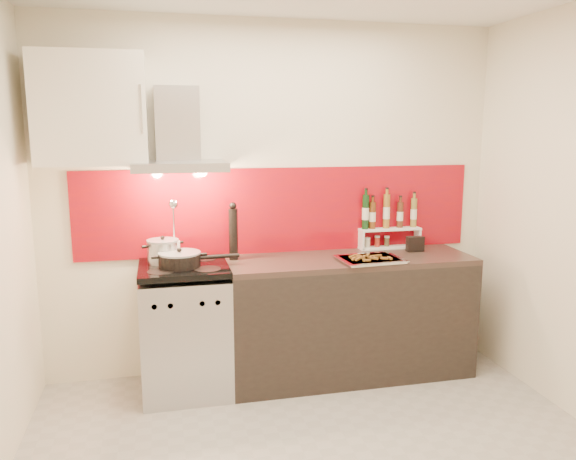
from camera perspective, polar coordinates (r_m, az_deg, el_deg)
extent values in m
cube|color=silver|center=(4.21, -1.38, 3.09)|extent=(3.40, 0.02, 2.60)
cube|color=maroon|center=(4.22, -0.68, 2.01)|extent=(3.00, 0.02, 0.64)
cube|color=#B7B7BA|center=(4.05, -10.35, -10.25)|extent=(0.60, 0.60, 0.84)
cube|color=black|center=(3.81, -10.09, -13.02)|extent=(0.50, 0.02, 0.40)
cube|color=#B7B7BA|center=(3.68, -10.29, -7.43)|extent=(0.56, 0.02, 0.12)
cube|color=#FF190C|center=(3.67, -10.28, -7.46)|extent=(0.10, 0.01, 0.04)
cube|color=black|center=(3.91, -10.58, -3.78)|extent=(0.60, 0.60, 0.04)
cube|color=black|center=(4.26, 6.19, -8.94)|extent=(1.80, 0.60, 0.86)
cube|color=#33241F|center=(4.13, 6.31, -3.04)|extent=(1.80, 0.60, 0.04)
cube|color=#B7B7BA|center=(3.85, -10.96, 6.41)|extent=(0.62, 0.50, 0.06)
cube|color=#B7B7BA|center=(3.99, -11.18, 10.56)|extent=(0.30, 0.18, 0.50)
sphere|color=#FFD18C|center=(3.85, -13.18, 5.73)|extent=(0.07, 0.07, 0.07)
sphere|color=#FFD18C|center=(3.86, -8.70, 5.89)|extent=(0.07, 0.07, 0.07)
cube|color=silver|center=(3.94, -19.38, 11.50)|extent=(0.70, 0.35, 0.72)
cylinder|color=#B7B7BA|center=(3.98, -12.57, -2.19)|extent=(0.22, 0.22, 0.15)
cylinder|color=#99999E|center=(3.96, -12.62, -1.05)|extent=(0.22, 0.22, 0.01)
sphere|color=black|center=(3.96, -12.63, -0.78)|extent=(0.03, 0.03, 0.03)
cylinder|color=black|center=(3.85, -10.96, -3.04)|extent=(0.28, 0.28, 0.09)
cylinder|color=#99999E|center=(3.83, -10.98, -2.32)|extent=(0.28, 0.28, 0.01)
sphere|color=black|center=(3.83, -10.99, -2.00)|extent=(0.03, 0.03, 0.03)
cylinder|color=black|center=(3.88, -6.93, -2.67)|extent=(0.27, 0.05, 0.03)
cylinder|color=silver|center=(3.97, -11.56, -2.24)|extent=(0.10, 0.10, 0.16)
cylinder|color=silver|center=(3.94, -11.53, 0.72)|extent=(0.01, 0.07, 0.29)
sphere|color=silver|center=(3.85, -11.57, 2.60)|extent=(0.06, 0.06, 0.06)
cylinder|color=black|center=(4.02, -5.58, -0.44)|extent=(0.06, 0.06, 0.37)
sphere|color=black|center=(3.98, -5.63, 2.46)|extent=(0.05, 0.05, 0.05)
cube|color=white|center=(4.49, 10.19, -1.70)|extent=(0.49, 0.13, 0.01)
cube|color=white|center=(4.39, 7.39, -0.98)|extent=(0.01, 0.13, 0.14)
cube|color=white|center=(4.57, 12.94, -0.70)|extent=(0.02, 0.13, 0.14)
cube|color=white|center=(4.46, 10.25, 0.12)|extent=(0.49, 0.13, 0.02)
cylinder|color=black|center=(4.36, 7.88, 1.83)|extent=(0.05, 0.05, 0.27)
cylinder|color=#552B0E|center=(4.39, 8.57, 1.48)|extent=(0.05, 0.05, 0.21)
cylinder|color=brown|center=(4.43, 9.97, 1.90)|extent=(0.05, 0.05, 0.27)
cylinder|color=#4B2414|center=(4.48, 11.31, 1.52)|extent=(0.05, 0.05, 0.20)
cylinder|color=olive|center=(4.52, 12.65, 1.73)|extent=(0.05, 0.05, 0.23)
cylinder|color=beige|center=(4.41, 8.07, -1.33)|extent=(0.04, 0.04, 0.06)
cylinder|color=#A3291B|center=(4.44, 9.04, -1.21)|extent=(0.04, 0.04, 0.07)
cylinder|color=brown|center=(4.47, 10.00, -1.19)|extent=(0.04, 0.04, 0.07)
cube|color=black|center=(4.38, 12.79, -1.38)|extent=(0.13, 0.06, 0.11)
cube|color=silver|center=(4.02, 8.31, -3.01)|extent=(0.44, 0.35, 0.01)
cube|color=silver|center=(4.02, 8.31, -2.87)|extent=(0.46, 0.37, 0.01)
cube|color=red|center=(4.02, 8.31, -2.87)|extent=(0.40, 0.31, 0.01)
cube|color=brown|center=(4.01, 8.63, -2.77)|extent=(0.04, 0.06, 0.01)
cube|color=brown|center=(3.95, 6.71, -2.91)|extent=(0.05, 0.05, 0.01)
cube|color=brown|center=(4.02, 7.72, -2.72)|extent=(0.04, 0.06, 0.01)
cube|color=brown|center=(4.01, 8.39, -2.75)|extent=(0.03, 0.06, 0.01)
cube|color=brown|center=(3.99, 7.44, -2.79)|extent=(0.06, 0.04, 0.01)
cube|color=brown|center=(4.07, 8.11, -2.56)|extent=(0.05, 0.05, 0.01)
cube|color=brown|center=(4.03, 7.14, -2.65)|extent=(0.06, 0.03, 0.01)
cube|color=brown|center=(4.01, 10.31, -2.83)|extent=(0.02, 0.06, 0.01)
cube|color=brown|center=(4.07, 9.14, -2.59)|extent=(0.06, 0.03, 0.01)
cube|color=brown|center=(3.94, 7.11, -2.95)|extent=(0.05, 0.05, 0.01)
cube|color=brown|center=(3.99, 8.79, -2.85)|extent=(0.05, 0.05, 0.01)
cube|color=brown|center=(4.02, 6.59, -2.69)|extent=(0.06, 0.03, 0.01)
cube|color=brown|center=(3.92, 8.00, -3.06)|extent=(0.06, 0.02, 0.01)
cube|color=brown|center=(4.03, 8.47, -2.68)|extent=(0.06, 0.03, 0.01)
cube|color=brown|center=(4.06, 6.93, -2.57)|extent=(0.06, 0.03, 0.01)
cube|color=brown|center=(4.00, 9.77, -2.84)|extent=(0.06, 0.04, 0.01)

